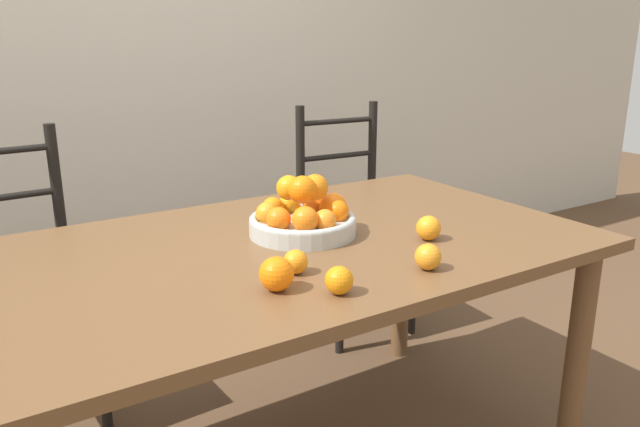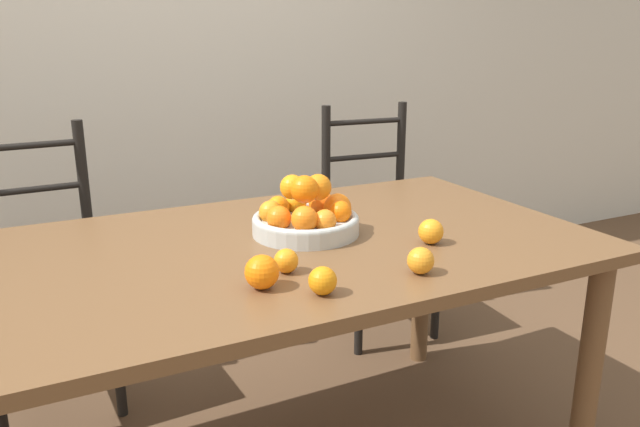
{
  "view_description": "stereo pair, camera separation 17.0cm",
  "coord_description": "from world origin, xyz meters",
  "px_view_note": "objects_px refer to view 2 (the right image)",
  "views": [
    {
      "loc": [
        -0.77,
        -1.43,
        1.32
      ],
      "look_at": [
        0.11,
        -0.05,
        0.85
      ],
      "focal_mm": 35.0,
      "sensor_mm": 36.0,
      "label": 1
    },
    {
      "loc": [
        -0.62,
        -1.51,
        1.32
      ],
      "look_at": [
        0.11,
        -0.05,
        0.85
      ],
      "focal_mm": 35.0,
      "sensor_mm": 36.0,
      "label": 2
    }
  ],
  "objects_px": {
    "orange_loose_0": "(421,261)",
    "chair_right": "(376,229)",
    "orange_loose_4": "(286,261)",
    "chair_left": "(43,282)",
    "fruit_bowl": "(306,216)",
    "orange_loose_2": "(323,281)",
    "orange_loose_3": "(431,231)",
    "orange_loose_1": "(262,272)"
  },
  "relations": [
    {
      "from": "orange_loose_0",
      "to": "chair_right",
      "type": "height_order",
      "value": "chair_right"
    },
    {
      "from": "orange_loose_4",
      "to": "chair_left",
      "type": "height_order",
      "value": "chair_left"
    },
    {
      "from": "fruit_bowl",
      "to": "orange_loose_4",
      "type": "xyz_separation_m",
      "value": [
        -0.17,
        -0.25,
        -0.02
      ]
    },
    {
      "from": "orange_loose_2",
      "to": "orange_loose_3",
      "type": "xyz_separation_m",
      "value": [
        0.42,
        0.18,
        0.0
      ]
    },
    {
      "from": "fruit_bowl",
      "to": "orange_loose_0",
      "type": "distance_m",
      "value": 0.42
    },
    {
      "from": "orange_loose_1",
      "to": "chair_right",
      "type": "height_order",
      "value": "chair_right"
    },
    {
      "from": "orange_loose_0",
      "to": "orange_loose_2",
      "type": "height_order",
      "value": "orange_loose_0"
    },
    {
      "from": "fruit_bowl",
      "to": "orange_loose_2",
      "type": "distance_m",
      "value": 0.44
    },
    {
      "from": "orange_loose_1",
      "to": "orange_loose_4",
      "type": "height_order",
      "value": "orange_loose_1"
    },
    {
      "from": "fruit_bowl",
      "to": "orange_loose_2",
      "type": "height_order",
      "value": "fruit_bowl"
    },
    {
      "from": "orange_loose_4",
      "to": "chair_left",
      "type": "bearing_deg",
      "value": 117.95
    },
    {
      "from": "fruit_bowl",
      "to": "orange_loose_1",
      "type": "xyz_separation_m",
      "value": [
        -0.26,
        -0.32,
        -0.01
      ]
    },
    {
      "from": "fruit_bowl",
      "to": "orange_loose_2",
      "type": "xyz_separation_m",
      "value": [
        -0.15,
        -0.41,
        -0.02
      ]
    },
    {
      "from": "orange_loose_3",
      "to": "orange_loose_4",
      "type": "distance_m",
      "value": 0.44
    },
    {
      "from": "orange_loose_1",
      "to": "orange_loose_3",
      "type": "xyz_separation_m",
      "value": [
        0.53,
        0.09,
        -0.0
      ]
    },
    {
      "from": "orange_loose_1",
      "to": "chair_left",
      "type": "bearing_deg",
      "value": 112.46
    },
    {
      "from": "orange_loose_1",
      "to": "chair_left",
      "type": "height_order",
      "value": "chair_left"
    },
    {
      "from": "orange_loose_0",
      "to": "fruit_bowl",
      "type": "bearing_deg",
      "value": 105.65
    },
    {
      "from": "orange_loose_1",
      "to": "orange_loose_3",
      "type": "distance_m",
      "value": 0.54
    },
    {
      "from": "orange_loose_2",
      "to": "orange_loose_3",
      "type": "relative_size",
      "value": 0.93
    },
    {
      "from": "orange_loose_1",
      "to": "orange_loose_2",
      "type": "relative_size",
      "value": 1.23
    },
    {
      "from": "chair_left",
      "to": "chair_right",
      "type": "relative_size",
      "value": 1.0
    },
    {
      "from": "orange_loose_2",
      "to": "orange_loose_3",
      "type": "bearing_deg",
      "value": 22.67
    },
    {
      "from": "orange_loose_3",
      "to": "orange_loose_1",
      "type": "bearing_deg",
      "value": -170.89
    },
    {
      "from": "orange_loose_4",
      "to": "orange_loose_1",
      "type": "bearing_deg",
      "value": -143.46
    },
    {
      "from": "chair_right",
      "to": "chair_left",
      "type": "bearing_deg",
      "value": -175.83
    },
    {
      "from": "orange_loose_3",
      "to": "chair_right",
      "type": "relative_size",
      "value": 0.07
    },
    {
      "from": "orange_loose_0",
      "to": "chair_right",
      "type": "bearing_deg",
      "value": 62.94
    },
    {
      "from": "orange_loose_1",
      "to": "orange_loose_2",
      "type": "distance_m",
      "value": 0.14
    },
    {
      "from": "orange_loose_3",
      "to": "chair_left",
      "type": "relative_size",
      "value": 0.07
    },
    {
      "from": "orange_loose_1",
      "to": "orange_loose_0",
      "type": "bearing_deg",
      "value": -12.84
    },
    {
      "from": "orange_loose_2",
      "to": "orange_loose_0",
      "type": "bearing_deg",
      "value": 1.27
    },
    {
      "from": "orange_loose_4",
      "to": "fruit_bowl",
      "type": "bearing_deg",
      "value": 55.43
    },
    {
      "from": "chair_right",
      "to": "orange_loose_0",
      "type": "bearing_deg",
      "value": -112.88
    },
    {
      "from": "orange_loose_2",
      "to": "orange_loose_4",
      "type": "height_order",
      "value": "orange_loose_2"
    },
    {
      "from": "fruit_bowl",
      "to": "orange_loose_3",
      "type": "bearing_deg",
      "value": -40.99
    },
    {
      "from": "orange_loose_1",
      "to": "chair_right",
      "type": "relative_size",
      "value": 0.08
    },
    {
      "from": "orange_loose_0",
      "to": "chair_right",
      "type": "xyz_separation_m",
      "value": [
        0.58,
        1.13,
        -0.33
      ]
    },
    {
      "from": "orange_loose_0",
      "to": "orange_loose_4",
      "type": "height_order",
      "value": "orange_loose_0"
    },
    {
      "from": "chair_left",
      "to": "chair_right",
      "type": "bearing_deg",
      "value": -2.51
    },
    {
      "from": "orange_loose_2",
      "to": "fruit_bowl",
      "type": "bearing_deg",
      "value": 69.34
    },
    {
      "from": "orange_loose_3",
      "to": "chair_right",
      "type": "distance_m",
      "value": 1.1
    }
  ]
}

